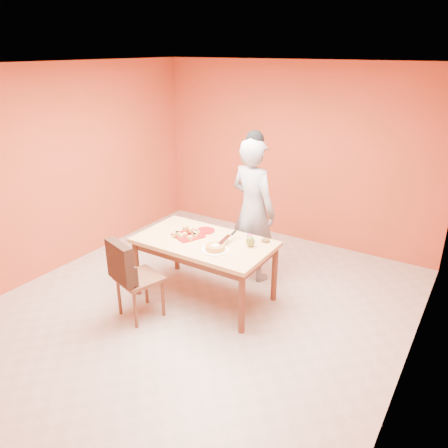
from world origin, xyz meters
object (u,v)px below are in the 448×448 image
Objects in this scene: person at (253,210)px; sponge_cake at (215,248)px; pastry_platter at (188,235)px; dining_table at (204,248)px; checker_tin at (265,241)px; dining_chair at (138,277)px; magenta_glass at (250,239)px; red_dinner_plate at (205,231)px; egg_ornament at (250,241)px.

person is 0.96m from sponge_cake.
person is at bearing 60.72° from pastry_platter.
dining_table is 5.14× the size of pastry_platter.
person is 18.96× the size of checker_tin.
sponge_cake is at bearing -31.82° from dining_table.
dining_chair is 1.33m from magenta_glass.
dining_chair is 1.03m from red_dinner_plate.
dining_table is 0.25m from pastry_platter.
pastry_platter is at bearing -111.04° from red_dinner_plate.
dining_chair is 7.34× the size of egg_ornament.
dining_chair reaches higher than pastry_platter.
red_dinner_plate is 0.56m from sponge_cake.
sponge_cake is (0.65, 0.57, 0.30)m from dining_chair.
red_dinner_plate is at bearing 135.73° from sponge_cake.
magenta_glass is at bearing -140.49° from checker_tin.
dining_table is at bearing -154.54° from magenta_glass.
dining_chair is at bearing -138.89° from sponge_cake.
checker_tin reaches higher than dining_table.
dining_table is 0.86× the size of person.
dining_chair is at bearing -133.26° from checker_tin.
pastry_platter is at bearing 162.08° from sponge_cake.
magenta_glass is (0.87, 0.96, 0.31)m from dining_chair.
person reaches higher than magenta_glass.
pastry_platter reaches higher than red_dinner_plate.
pastry_platter is 1.42× the size of sponge_cake.
red_dinner_plate is at bearing -171.35° from checker_tin.
dining_chair reaches higher than magenta_glass.
person is (0.60, 1.52, 0.43)m from dining_chair.
person reaches higher than dining_chair.
sponge_cake is (0.05, -0.95, -0.13)m from person.
pastry_platter is at bearing 94.14° from dining_chair.
person reaches higher than checker_tin.
red_dinner_plate is at bearing 71.71° from person.
dining_table is at bearing 78.39° from dining_chair.
person is at bearing 57.60° from red_dinner_plate.
checker_tin is (0.86, 0.35, 0.01)m from pastry_platter.
dining_chair is 1.51m from checker_tin.
red_dinner_plate is 2.37× the size of magenta_glass.
dining_chair is (-0.39, -0.73, -0.17)m from dining_table.
checker_tin is at bearing 65.77° from egg_ornament.
person is 0.63m from magenta_glass.
dining_table is 0.72m from checker_tin.
dining_chair reaches higher than checker_tin.
checker_tin is (0.41, -0.44, -0.16)m from person.
pastry_platter is at bearing 74.83° from person.
sponge_cake is 0.45m from magenta_glass.
dining_table is at bearing 89.03° from person.
person is at bearing 92.95° from sponge_cake.
pastry_platter is (0.16, 0.73, 0.27)m from dining_chair.
magenta_glass is (0.27, -0.56, -0.12)m from person.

